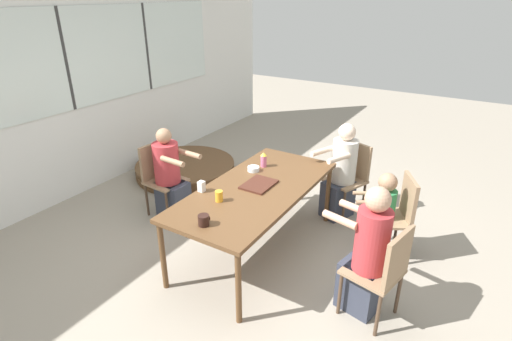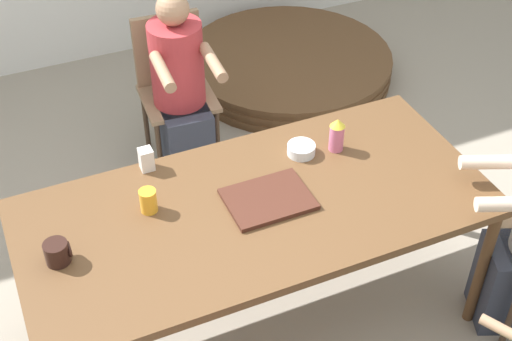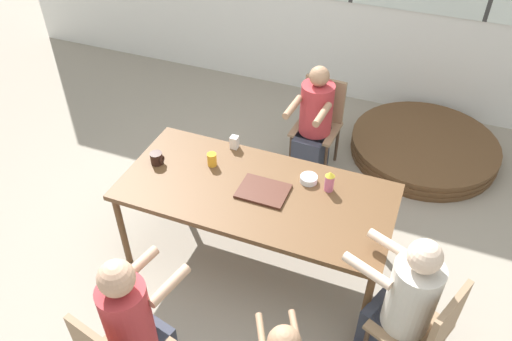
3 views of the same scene
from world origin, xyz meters
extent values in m
plane|color=gray|center=(0.00, 0.00, 0.00)|extent=(16.00, 16.00, 0.00)
cube|color=brown|center=(0.00, 0.00, 0.70)|extent=(1.93, 0.90, 0.04)
cylinder|color=brown|center=(-0.91, -0.40, 0.34)|extent=(0.05, 0.05, 0.68)
cylinder|color=brown|center=(0.91, -0.40, 0.34)|extent=(0.05, 0.05, 0.68)
cylinder|color=brown|center=(-0.91, 0.40, 0.34)|extent=(0.05, 0.05, 0.68)
cylinder|color=brown|center=(0.91, 0.40, 0.34)|extent=(0.05, 0.05, 0.68)
cylinder|color=#4C3828|center=(-0.41, -1.05, 0.21)|extent=(0.03, 0.03, 0.41)
cube|color=#937556|center=(0.08, 1.28, 0.43)|extent=(0.42, 0.42, 0.03)
cube|color=#937556|center=(0.09, 1.46, 0.65)|extent=(0.38, 0.06, 0.42)
cylinder|color=#4C3828|center=(0.24, 1.10, 0.21)|extent=(0.03, 0.03, 0.41)
cylinder|color=#4C3828|center=(-0.10, 1.12, 0.21)|extent=(0.03, 0.03, 0.41)
cylinder|color=#4C3828|center=(0.26, 1.44, 0.21)|extent=(0.03, 0.03, 0.41)
cylinder|color=#4C3828|center=(-0.08, 1.46, 0.21)|extent=(0.03, 0.03, 0.41)
cube|color=#937556|center=(1.19, -0.49, 0.43)|extent=(0.52, 0.52, 0.03)
cube|color=#937556|center=(1.35, -0.56, 0.65)|extent=(0.18, 0.36, 0.42)
cylinder|color=#4C3828|center=(1.10, -0.27, 0.21)|extent=(0.03, 0.03, 0.41)
cylinder|color=#B23338|center=(-0.27, -1.22, 0.70)|extent=(0.27, 0.27, 0.53)
sphere|color=tan|center=(-0.27, -1.22, 1.06)|extent=(0.20, 0.20, 0.20)
cylinder|color=tan|center=(-0.34, -0.97, 0.85)|extent=(0.12, 0.30, 0.06)
cylinder|color=tan|center=(-0.10, -1.02, 0.85)|extent=(0.12, 0.30, 0.06)
cube|color=#333847|center=(0.08, 1.18, 0.22)|extent=(0.28, 0.37, 0.44)
cylinder|color=#B23338|center=(0.08, 1.24, 0.67)|extent=(0.29, 0.29, 0.47)
sphere|color=#A37A5B|center=(0.08, 1.24, 1.00)|extent=(0.17, 0.17, 0.17)
cylinder|color=#A37A5B|center=(0.19, 0.99, 0.80)|extent=(0.08, 0.32, 0.06)
cylinder|color=#A37A5B|center=(-0.07, 1.00, 0.80)|extent=(0.08, 0.32, 0.06)
cube|color=#333847|center=(1.10, -0.45, 0.22)|extent=(0.41, 0.37, 0.44)
cylinder|color=beige|center=(1.15, -0.48, 0.69)|extent=(0.28, 0.28, 0.50)
sphere|color=beige|center=(1.15, -0.48, 1.04)|extent=(0.19, 0.19, 0.19)
cylinder|color=beige|center=(0.88, -0.50, 0.82)|extent=(0.31, 0.18, 0.06)
cylinder|color=beige|center=(0.98, -0.26, 0.82)|extent=(0.31, 0.18, 0.06)
cylinder|color=#A37A5B|center=(0.42, -0.99, 0.64)|extent=(0.14, 0.22, 0.04)
cylinder|color=#A37A5B|center=(0.59, -0.90, 0.64)|extent=(0.14, 0.22, 0.04)
cube|color=#472319|center=(0.05, 0.00, 0.73)|extent=(0.34, 0.26, 0.02)
cylinder|color=black|center=(-0.80, 0.01, 0.77)|extent=(0.09, 0.09, 0.09)
torus|color=black|center=(-0.75, 0.01, 0.77)|extent=(0.01, 0.06, 0.06)
cylinder|color=#CC668C|center=(0.47, 0.19, 0.79)|extent=(0.07, 0.07, 0.13)
cone|color=gold|center=(0.47, 0.19, 0.87)|extent=(0.07, 0.07, 0.04)
cylinder|color=gold|center=(-0.41, 0.14, 0.77)|extent=(0.07, 0.07, 0.10)
cube|color=silver|center=(-0.34, 0.40, 0.77)|extent=(0.06, 0.06, 0.10)
cylinder|color=silver|center=(0.32, 0.22, 0.75)|extent=(0.12, 0.12, 0.05)
cylinder|color=brown|center=(1.05, 1.84, 0.01)|extent=(1.40, 1.40, 0.03)
cylinder|color=brown|center=(1.05, 1.84, 0.04)|extent=(1.42, 1.42, 0.03)
cylinder|color=brown|center=(1.05, 1.84, 0.07)|extent=(1.40, 1.40, 0.03)
cylinder|color=brown|center=(1.05, 1.84, 0.10)|extent=(1.42, 1.42, 0.03)
cylinder|color=brown|center=(1.05, 1.84, 0.14)|extent=(1.40, 1.40, 0.03)
cylinder|color=brown|center=(1.05, 1.84, 0.16)|extent=(1.42, 1.42, 0.03)
camera|label=1|loc=(-2.94, -1.79, 2.47)|focal=28.00mm
camera|label=2|loc=(-0.85, -1.95, 2.68)|focal=50.00mm
camera|label=3|loc=(0.96, -2.41, 3.07)|focal=35.00mm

